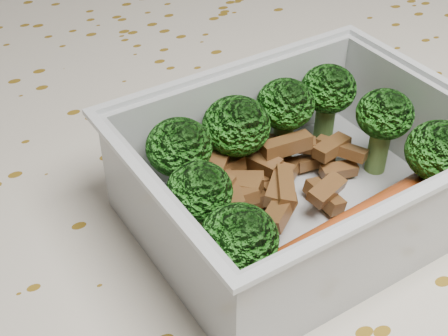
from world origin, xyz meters
name	(u,v)px	position (x,y,z in m)	size (l,w,h in m)	color
dining_table	(222,290)	(0.00, 0.00, 0.67)	(1.40, 0.90, 0.75)	brown
tablecloth	(222,239)	(0.00, 0.00, 0.72)	(1.46, 0.96, 0.19)	beige
lunch_container	(302,185)	(0.03, -0.04, 0.78)	(0.20, 0.16, 0.07)	silver
broccoli_florets	(288,146)	(0.03, -0.02, 0.80)	(0.17, 0.12, 0.06)	#608C3F
meat_pile	(261,176)	(0.02, -0.02, 0.78)	(0.11, 0.07, 0.03)	brown
sausage	(356,232)	(0.04, -0.08, 0.77)	(0.17, 0.04, 0.02)	#C74A1A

